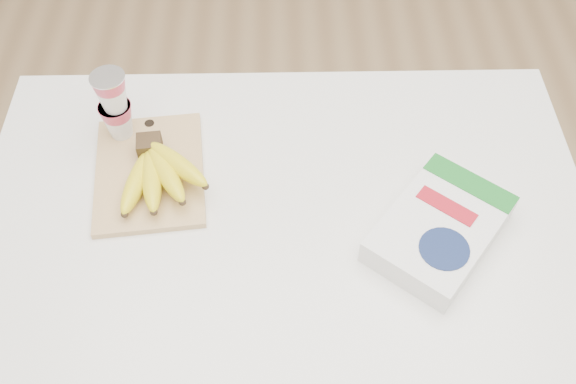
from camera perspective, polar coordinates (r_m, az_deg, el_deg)
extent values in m
plane|color=tan|center=(2.00, -0.28, -16.68)|extent=(4.00, 4.00, 0.00)
cube|color=white|center=(1.59, -0.34, -11.13)|extent=(1.17, 0.78, 0.88)
cube|color=#E0B07B|center=(1.29, -12.20, 1.77)|extent=(0.24, 0.31, 0.01)
cube|color=#382816|center=(1.30, -12.21, 4.07)|extent=(0.05, 0.05, 0.03)
ellipsoid|color=yellow|center=(1.25, -13.24, 1.01)|extent=(0.07, 0.18, 0.05)
sphere|color=#382816|center=(1.21, -14.32, -1.93)|extent=(0.01, 0.01, 0.01)
ellipsoid|color=yellow|center=(1.24, -12.03, 1.19)|extent=(0.06, 0.18, 0.05)
sphere|color=#382816|center=(1.19, -11.85, -1.76)|extent=(0.01, 0.01, 0.01)
ellipsoid|color=yellow|center=(1.24, -10.83, 1.71)|extent=(0.11, 0.17, 0.05)
sphere|color=#382816|center=(1.19, -9.38, -0.89)|extent=(0.01, 0.01, 0.01)
ellipsoid|color=yellow|center=(1.24, -9.84, 2.48)|extent=(0.15, 0.15, 0.05)
sphere|color=#382816|center=(1.20, -7.35, 0.50)|extent=(0.01, 0.01, 0.01)
cylinder|color=silver|center=(1.26, -15.81, 9.80)|extent=(0.07, 0.07, 0.00)
cube|color=white|center=(1.19, 13.28, -3.23)|extent=(0.30, 0.31, 0.06)
cube|color=#186F23|center=(1.23, 15.92, 0.80)|extent=(0.17, 0.15, 0.00)
cylinder|color=#13224A|center=(1.13, 13.72, -4.93)|extent=(0.12, 0.12, 0.00)
cube|color=#AD1321|center=(1.19, 13.93, -1.21)|extent=(0.11, 0.09, 0.00)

